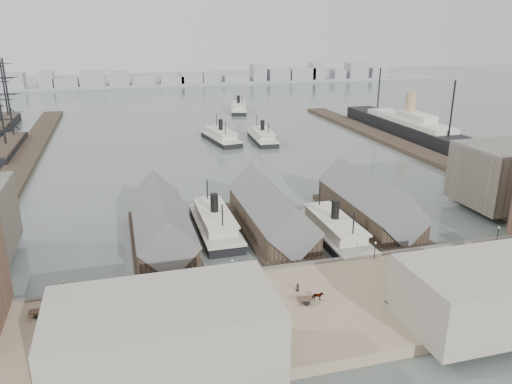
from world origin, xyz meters
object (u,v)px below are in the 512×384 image
object	(u,v)px
ocean_steamer	(409,127)
horse_cart_left	(48,311)
ferry_docked_west	(215,223)
horse_cart_center	(314,297)
tram	(509,261)
horse_cart_right	(404,302)

from	to	relation	value
ocean_steamer	horse_cart_left	xyz separation A→B (m)	(-139.39, -115.68, -1.43)
ferry_docked_west	horse_cart_center	xyz separation A→B (m)	(9.77, -39.54, 0.39)
ocean_steamer	horse_cart_left	size ratio (longest dim) A/B	21.03
ocean_steamer	tram	distance (m)	134.50
horse_cart_left	horse_cart_center	xyz separation A→B (m)	(44.15, -7.95, 0.05)
horse_cart_left	horse_cart_right	distance (m)	60.00
tram	horse_cart_left	size ratio (longest dim) A/B	2.43
horse_cart_left	horse_cart_center	distance (m)	44.86
ocean_steamer	horse_cart_right	xyz separation A→B (m)	(-80.95, -129.26, -1.41)
horse_cart_left	horse_cart_center	size ratio (longest dim) A/B	0.93
ferry_docked_west	horse_cart_center	world-z (taller)	ferry_docked_west
tram	horse_cart_left	distance (m)	85.58
horse_cart_center	ocean_steamer	bearing A→B (deg)	-28.05
ferry_docked_west	horse_cart_right	size ratio (longest dim) A/B	6.09
horse_cart_right	horse_cart_left	bearing A→B (deg)	65.25
horse_cart_center	horse_cart_right	distance (m)	15.36
tram	horse_cart_center	distance (m)	41.12
ocean_steamer	horse_cart_right	world-z (taller)	ocean_steamer
ocean_steamer	horse_cart_center	size ratio (longest dim) A/B	19.57
ocean_steamer	horse_cart_left	world-z (taller)	ocean_steamer
ferry_docked_west	horse_cart_right	xyz separation A→B (m)	(24.05, -45.17, 0.36)
tram	horse_cart_right	bearing A→B (deg)	-162.54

